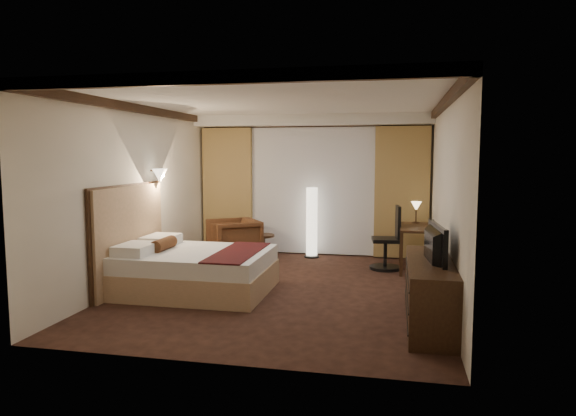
% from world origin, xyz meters
% --- Properties ---
extents(floor, '(4.50, 5.50, 0.01)m').
position_xyz_m(floor, '(0.00, 0.00, 0.00)').
color(floor, black).
rests_on(floor, ground).
extents(ceiling, '(4.50, 5.50, 0.01)m').
position_xyz_m(ceiling, '(0.00, 0.00, 2.70)').
color(ceiling, white).
rests_on(ceiling, back_wall).
extents(back_wall, '(4.50, 0.02, 2.70)m').
position_xyz_m(back_wall, '(0.00, 2.75, 1.35)').
color(back_wall, white).
rests_on(back_wall, floor).
extents(left_wall, '(0.02, 5.50, 2.70)m').
position_xyz_m(left_wall, '(-2.25, 0.00, 1.35)').
color(left_wall, white).
rests_on(left_wall, floor).
extents(right_wall, '(0.02, 5.50, 2.70)m').
position_xyz_m(right_wall, '(2.25, 0.00, 1.35)').
color(right_wall, white).
rests_on(right_wall, floor).
extents(crown_molding, '(4.50, 5.50, 0.12)m').
position_xyz_m(crown_molding, '(0.00, 0.00, 2.64)').
color(crown_molding, black).
rests_on(crown_molding, ceiling).
extents(soffit, '(4.50, 0.50, 0.20)m').
position_xyz_m(soffit, '(0.00, 2.50, 2.60)').
color(soffit, white).
rests_on(soffit, ceiling).
extents(curtain_sheer, '(2.48, 0.04, 2.45)m').
position_xyz_m(curtain_sheer, '(0.00, 2.67, 1.25)').
color(curtain_sheer, silver).
rests_on(curtain_sheer, back_wall).
extents(curtain_left_drape, '(1.00, 0.14, 2.45)m').
position_xyz_m(curtain_left_drape, '(-1.70, 2.61, 1.25)').
color(curtain_left_drape, tan).
rests_on(curtain_left_drape, back_wall).
extents(curtain_right_drape, '(1.00, 0.14, 2.45)m').
position_xyz_m(curtain_right_drape, '(1.70, 2.61, 1.25)').
color(curtain_right_drape, tan).
rests_on(curtain_right_drape, back_wall).
extents(wall_sconce, '(0.24, 0.24, 0.24)m').
position_xyz_m(wall_sconce, '(-2.09, 0.42, 1.62)').
color(wall_sconce, white).
rests_on(wall_sconce, left_wall).
extents(bed, '(2.05, 1.60, 0.60)m').
position_xyz_m(bed, '(-1.17, -0.38, 0.30)').
color(bed, white).
rests_on(bed, floor).
extents(headboard, '(0.12, 1.90, 1.50)m').
position_xyz_m(headboard, '(-2.20, -0.38, 0.75)').
color(headboard, tan).
rests_on(headboard, floor).
extents(armchair, '(1.13, 1.14, 0.87)m').
position_xyz_m(armchair, '(-1.29, 1.68, 0.43)').
color(armchair, '#442A14').
rests_on(armchair, floor).
extents(side_table, '(0.45, 0.45, 0.49)m').
position_xyz_m(side_table, '(-0.79, 1.87, 0.25)').
color(side_table, black).
rests_on(side_table, floor).
extents(floor_lamp, '(0.28, 0.28, 1.35)m').
position_xyz_m(floor_lamp, '(0.04, 2.39, 0.67)').
color(floor_lamp, white).
rests_on(floor_lamp, floor).
extents(desk, '(0.55, 1.14, 0.75)m').
position_xyz_m(desk, '(1.95, 1.69, 0.38)').
color(desk, black).
rests_on(desk, floor).
extents(desk_lamp, '(0.18, 0.18, 0.34)m').
position_xyz_m(desk_lamp, '(1.95, 2.11, 0.92)').
color(desk_lamp, '#FFD899').
rests_on(desk_lamp, desk).
extents(office_chair, '(0.59, 0.59, 1.10)m').
position_xyz_m(office_chair, '(1.44, 1.64, 0.55)').
color(office_chair, black).
rests_on(office_chair, floor).
extents(dresser, '(0.50, 1.92, 0.75)m').
position_xyz_m(dresser, '(2.00, -1.14, 0.37)').
color(dresser, black).
rests_on(dresser, floor).
extents(television, '(0.67, 1.04, 0.13)m').
position_xyz_m(television, '(1.97, -1.14, 1.03)').
color(television, black).
rests_on(television, dresser).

